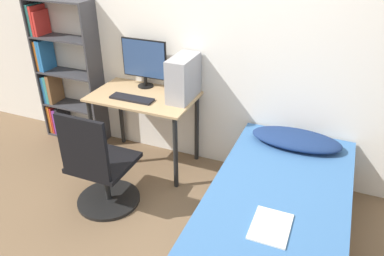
{
  "coord_description": "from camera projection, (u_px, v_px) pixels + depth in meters",
  "views": [
    {
      "loc": [
        1.19,
        -1.84,
        2.22
      ],
      "look_at": [
        0.17,
        0.63,
        0.75
      ],
      "focal_mm": 35.0,
      "sensor_mm": 36.0,
      "label": 1
    }
  ],
  "objects": [
    {
      "name": "pillow",
      "position": [
        296.0,
        139.0,
        3.22
      ],
      "size": [
        0.76,
        0.36,
        0.11
      ],
      "color": "navy",
      "rests_on": "bed"
    },
    {
      "name": "bed",
      "position": [
        274.0,
        225.0,
        2.76
      ],
      "size": [
        1.0,
        2.05,
        0.53
      ],
      "color": "#4C3D2D",
      "rests_on": "ground_plane"
    },
    {
      "name": "ground_plane",
      "position": [
        142.0,
        242.0,
        2.96
      ],
      "size": [
        14.0,
        14.0,
        0.0
      ],
      "primitive_type": "plane",
      "color": "brown"
    },
    {
      "name": "keyboard",
      "position": [
        132.0,
        98.0,
        3.5
      ],
      "size": [
        0.42,
        0.13,
        0.02
      ],
      "color": "black",
      "rests_on": "desk"
    },
    {
      "name": "bookshelf",
      "position": [
        60.0,
        77.0,
        4.14
      ],
      "size": [
        0.73,
        0.25,
        1.56
      ],
      "color": "#38383D",
      "rests_on": "ground_plane"
    },
    {
      "name": "magazine",
      "position": [
        271.0,
        226.0,
        2.37
      ],
      "size": [
        0.24,
        0.32,
        0.01
      ],
      "color": "silver",
      "rests_on": "bed"
    },
    {
      "name": "office_chair",
      "position": [
        100.0,
        173.0,
        3.18
      ],
      "size": [
        0.56,
        0.56,
        0.95
      ],
      "color": "black",
      "rests_on": "ground_plane"
    },
    {
      "name": "desk",
      "position": [
        144.0,
        107.0,
        3.64
      ],
      "size": [
        1.01,
        0.62,
        0.77
      ],
      "color": "tan",
      "rests_on": "ground_plane"
    },
    {
      "name": "wall_back",
      "position": [
        205.0,
        42.0,
        3.45
      ],
      "size": [
        8.0,
        0.05,
        2.5
      ],
      "color": "silver",
      "rests_on": "ground_plane"
    },
    {
      "name": "pc_tower",
      "position": [
        183.0,
        78.0,
        3.43
      ],
      "size": [
        0.19,
        0.4,
        0.41
      ],
      "color": "#99999E",
      "rests_on": "desk"
    },
    {
      "name": "monitor",
      "position": [
        144.0,
        61.0,
        3.65
      ],
      "size": [
        0.48,
        0.16,
        0.48
      ],
      "color": "black",
      "rests_on": "desk"
    }
  ]
}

